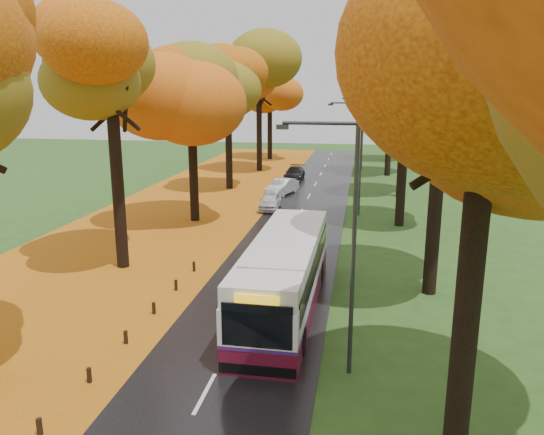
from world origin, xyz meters
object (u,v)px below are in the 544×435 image
(streetlamp_mid, at_px, (357,149))
(streetlamp_far, at_px, (361,127))
(car_white, at_px, (270,201))
(bus, at_px, (285,273))
(car_dark, at_px, (295,173))
(car_silver, at_px, (282,187))
(streetlamp_near, at_px, (346,231))

(streetlamp_mid, bearing_deg, streetlamp_far, 90.00)
(car_white, bearing_deg, streetlamp_mid, -6.53)
(bus, distance_m, car_dark, 31.91)
(car_silver, bearing_deg, car_white, -73.11)
(car_dark, bearing_deg, bus, -82.74)
(streetlamp_far, bearing_deg, streetlamp_near, -90.00)
(car_silver, xyz_separation_m, car_dark, (0.05, 7.86, -0.05))
(streetlamp_near, xyz_separation_m, streetlamp_mid, (0.00, 22.00, 0.00))
(car_white, bearing_deg, car_dark, 88.70)
(car_dark, bearing_deg, streetlamp_far, 51.60)
(streetlamp_near, relative_size, bus, 0.72)
(streetlamp_mid, relative_size, bus, 0.72)
(bus, distance_m, car_silver, 24.13)
(car_white, bearing_deg, car_silver, 88.91)
(streetlamp_near, relative_size, car_silver, 1.97)
(bus, xyz_separation_m, car_dark, (-3.71, 31.68, -0.91))
(streetlamp_far, bearing_deg, streetlamp_mid, -90.00)
(streetlamp_far, relative_size, bus, 0.72)
(streetlamp_near, relative_size, streetlamp_mid, 1.00)
(car_white, bearing_deg, bus, -79.28)
(car_silver, bearing_deg, car_dark, 106.53)
(car_silver, bearing_deg, streetlamp_near, -60.62)
(streetlamp_mid, bearing_deg, car_silver, 134.46)
(streetlamp_mid, xyz_separation_m, streetlamp_far, (0.00, 22.00, 0.00))
(streetlamp_near, height_order, car_dark, streetlamp_near)
(streetlamp_mid, bearing_deg, car_dark, 113.63)
(car_silver, bearing_deg, streetlamp_far, 84.89)
(bus, bearing_deg, streetlamp_mid, 82.10)
(streetlamp_near, relative_size, car_dark, 1.86)
(car_white, bearing_deg, streetlamp_near, -75.52)
(streetlamp_mid, relative_size, car_silver, 1.97)
(streetlamp_near, relative_size, car_white, 2.24)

